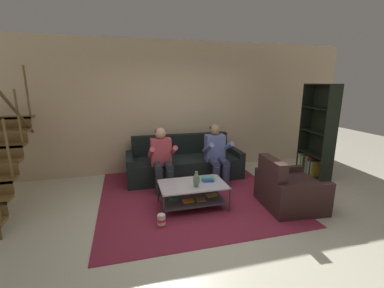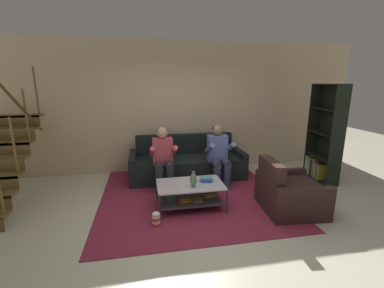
{
  "view_description": "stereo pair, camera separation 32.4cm",
  "coord_description": "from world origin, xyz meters",
  "px_view_note": "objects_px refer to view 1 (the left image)",
  "views": [
    {
      "loc": [
        -1.14,
        -3.32,
        2.0
      ],
      "look_at": [
        -0.02,
        0.91,
        0.95
      ],
      "focal_mm": 24.0,
      "sensor_mm": 36.0,
      "label": 1
    },
    {
      "loc": [
        -0.82,
        -3.39,
        2.0
      ],
      "look_at": [
        -0.02,
        0.91,
        0.95
      ],
      "focal_mm": 24.0,
      "sensor_mm": 36.0,
      "label": 2
    }
  ],
  "objects_px": {
    "couch": "(184,164)",
    "person_seated_right": "(217,152)",
    "vase": "(196,180)",
    "popcorn_tub": "(161,220)",
    "coffee_table": "(193,192)",
    "armchair": "(289,191)",
    "book_stack": "(208,179)",
    "bookshelf": "(316,142)",
    "person_seated_left": "(162,157)"
  },
  "relations": [
    {
      "from": "couch",
      "to": "book_stack",
      "type": "height_order",
      "value": "couch"
    },
    {
      "from": "vase",
      "to": "bookshelf",
      "type": "bearing_deg",
      "value": 17.09
    },
    {
      "from": "person_seated_right",
      "to": "vase",
      "type": "distance_m",
      "value": 1.23
    },
    {
      "from": "couch",
      "to": "coffee_table",
      "type": "xyz_separation_m",
      "value": [
        -0.18,
        -1.4,
        -0.02
      ]
    },
    {
      "from": "vase",
      "to": "popcorn_tub",
      "type": "distance_m",
      "value": 0.81
    },
    {
      "from": "person_seated_left",
      "to": "book_stack",
      "type": "height_order",
      "value": "person_seated_left"
    },
    {
      "from": "coffee_table",
      "to": "popcorn_tub",
      "type": "relative_size",
      "value": 5.27
    },
    {
      "from": "person_seated_right",
      "to": "bookshelf",
      "type": "xyz_separation_m",
      "value": [
        2.24,
        -0.1,
        0.09
      ]
    },
    {
      "from": "coffee_table",
      "to": "book_stack",
      "type": "height_order",
      "value": "book_stack"
    },
    {
      "from": "person_seated_right",
      "to": "coffee_table",
      "type": "relative_size",
      "value": 1.12
    },
    {
      "from": "bookshelf",
      "to": "couch",
      "type": "bearing_deg",
      "value": 167.21
    },
    {
      "from": "coffee_table",
      "to": "bookshelf",
      "type": "distance_m",
      "value": 3.1
    },
    {
      "from": "person_seated_right",
      "to": "popcorn_tub",
      "type": "relative_size",
      "value": 5.91
    },
    {
      "from": "bookshelf",
      "to": "vase",
      "type": "bearing_deg",
      "value": -162.91
    },
    {
      "from": "person_seated_right",
      "to": "vase",
      "type": "xyz_separation_m",
      "value": [
        -0.7,
        -1.0,
        -0.13
      ]
    },
    {
      "from": "bookshelf",
      "to": "armchair",
      "type": "bearing_deg",
      "value": -141.3
    },
    {
      "from": "book_stack",
      "to": "person_seated_left",
      "type": "bearing_deg",
      "value": 128.52
    },
    {
      "from": "armchair",
      "to": "popcorn_tub",
      "type": "bearing_deg",
      "value": -177.82
    },
    {
      "from": "coffee_table",
      "to": "vase",
      "type": "bearing_deg",
      "value": -79.37
    },
    {
      "from": "coffee_table",
      "to": "vase",
      "type": "relative_size",
      "value": 4.27
    },
    {
      "from": "person_seated_right",
      "to": "popcorn_tub",
      "type": "height_order",
      "value": "person_seated_right"
    },
    {
      "from": "person_seated_left",
      "to": "bookshelf",
      "type": "bearing_deg",
      "value": -1.62
    },
    {
      "from": "couch",
      "to": "vase",
      "type": "bearing_deg",
      "value": -95.78
    },
    {
      "from": "coffee_table",
      "to": "couch",
      "type": "bearing_deg",
      "value": 82.7
    },
    {
      "from": "person_seated_left",
      "to": "person_seated_right",
      "type": "distance_m",
      "value": 1.09
    },
    {
      "from": "person_seated_left",
      "to": "book_stack",
      "type": "xyz_separation_m",
      "value": [
        0.64,
        -0.8,
        -0.21
      ]
    },
    {
      "from": "vase",
      "to": "popcorn_tub",
      "type": "height_order",
      "value": "vase"
    },
    {
      "from": "couch",
      "to": "person_seated_left",
      "type": "bearing_deg",
      "value": -135.4
    },
    {
      "from": "armchair",
      "to": "coffee_table",
      "type": "bearing_deg",
      "value": 166.11
    },
    {
      "from": "coffee_table",
      "to": "armchair",
      "type": "relative_size",
      "value": 1.09
    },
    {
      "from": "vase",
      "to": "person_seated_left",
      "type": "bearing_deg",
      "value": 111.32
    },
    {
      "from": "couch",
      "to": "person_seated_left",
      "type": "xyz_separation_m",
      "value": [
        -0.54,
        -0.54,
        0.36
      ]
    },
    {
      "from": "couch",
      "to": "person_seated_right",
      "type": "bearing_deg",
      "value": -44.52
    },
    {
      "from": "person_seated_right",
      "to": "book_stack",
      "type": "bearing_deg",
      "value": -119.16
    },
    {
      "from": "person_seated_right",
      "to": "coffee_table",
      "type": "distance_m",
      "value": 1.2
    },
    {
      "from": "person_seated_left",
      "to": "armchair",
      "type": "bearing_deg",
      "value": -33.35
    },
    {
      "from": "couch",
      "to": "person_seated_right",
      "type": "distance_m",
      "value": 0.85
    },
    {
      "from": "popcorn_tub",
      "to": "person_seated_left",
      "type": "bearing_deg",
      "value": 80.67
    },
    {
      "from": "person_seated_left",
      "to": "book_stack",
      "type": "relative_size",
      "value": 5.09
    },
    {
      "from": "person_seated_left",
      "to": "book_stack",
      "type": "distance_m",
      "value": 1.05
    },
    {
      "from": "person_seated_left",
      "to": "bookshelf",
      "type": "xyz_separation_m",
      "value": [
        3.33,
        -0.09,
        0.1
      ]
    },
    {
      "from": "book_stack",
      "to": "person_seated_right",
      "type": "bearing_deg",
      "value": 60.84
    },
    {
      "from": "couch",
      "to": "popcorn_tub",
      "type": "xyz_separation_m",
      "value": [
        -0.76,
        -1.86,
        -0.19
      ]
    },
    {
      "from": "couch",
      "to": "armchair",
      "type": "bearing_deg",
      "value": -52.92
    },
    {
      "from": "vase",
      "to": "armchair",
      "type": "xyz_separation_m",
      "value": [
        1.5,
        -0.25,
        -0.25
      ]
    },
    {
      "from": "coffee_table",
      "to": "armchair",
      "type": "distance_m",
      "value": 1.57
    },
    {
      "from": "couch",
      "to": "armchair",
      "type": "xyz_separation_m",
      "value": [
        1.35,
        -1.78,
        -0.01
      ]
    },
    {
      "from": "person_seated_left",
      "to": "vase",
      "type": "relative_size",
      "value": 4.71
    },
    {
      "from": "couch",
      "to": "coffee_table",
      "type": "distance_m",
      "value": 1.42
    },
    {
      "from": "couch",
      "to": "person_seated_right",
      "type": "relative_size",
      "value": 2.01
    }
  ]
}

